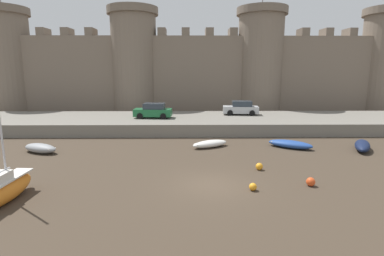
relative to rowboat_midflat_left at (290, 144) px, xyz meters
name	(u,v)px	position (x,y,z in m)	size (l,w,h in m)	color
ground_plane	(212,185)	(-7.27, -8.28, -0.34)	(160.00, 160.00, 0.00)	#423528
quay_road	(200,122)	(-7.27, 8.97, 0.30)	(66.62, 10.00, 1.27)	slate
castle	(197,67)	(-7.27, 19.91, 6.52)	(61.76, 7.14, 18.09)	#7A6B5B
rowboat_midflat_left	(290,144)	(0.00, 0.00, 0.00)	(3.79, 3.06, 0.64)	#234793
rowboat_midflat_right	(362,145)	(5.67, -0.81, 0.06)	(2.72, 3.70, 0.77)	#141E3D
sailboat_foreground_left	(5,189)	(-17.70, -10.32, 0.35)	(1.31, 4.06, 6.63)	orange
rowboat_foreground_right	(210,144)	(-6.76, 0.27, -0.02)	(3.40, 2.47, 0.60)	silver
rowboat_midflat_centre	(40,148)	(-20.37, -1.25, 0.05)	(3.33, 2.43, 0.73)	gray
mooring_buoy_mid_mud	(259,166)	(-3.94, -5.65, -0.10)	(0.47, 0.47, 0.47)	orange
mooring_buoy_off_centre	(253,187)	(-5.08, -9.08, -0.13)	(0.42, 0.42, 0.42)	orange
mooring_buoy_near_channel	(311,182)	(-1.68, -8.47, -0.09)	(0.50, 0.50, 0.50)	#E04C1E
car_quay_east	(153,111)	(-12.47, 8.39, 1.71)	(4.22, 2.12, 1.62)	#1E6638
car_quay_centre_east	(241,108)	(-2.36, 10.74, 1.71)	(4.22, 2.12, 1.62)	#B2B5B7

